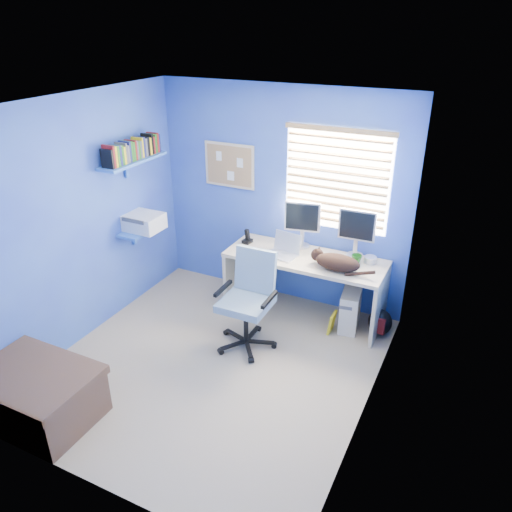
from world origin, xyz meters
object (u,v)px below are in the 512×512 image
at_px(laptop, 282,247).
at_px(cat, 338,262).
at_px(tower_pc, 350,308).
at_px(office_chair, 248,312).
at_px(desk, 304,286).

distance_m(laptop, cat, 0.66).
bearing_deg(tower_pc, laptop, 177.85).
relative_size(cat, office_chair, 0.47).
height_order(desk, office_chair, office_chair).
xyz_separation_m(laptop, cat, (0.65, -0.05, -0.03)).
bearing_deg(office_chair, cat, 41.34).
height_order(desk, laptop, laptop).
bearing_deg(desk, cat, -19.01).
distance_m(cat, tower_pc, 0.63).
relative_size(desk, office_chair, 1.73).
bearing_deg(office_chair, tower_pc, 41.93).
bearing_deg(tower_pc, office_chair, -146.64).
distance_m(laptop, office_chair, 0.84).
xyz_separation_m(desk, laptop, (-0.25, -0.09, 0.48)).
bearing_deg(cat, office_chair, -125.76).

